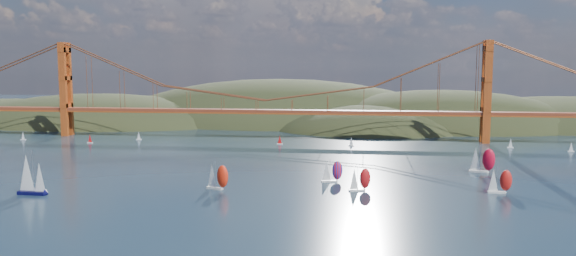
{
  "coord_description": "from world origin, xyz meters",
  "views": [
    {
      "loc": [
        54.23,
        -131.97,
        41.93
      ],
      "look_at": [
        24.7,
        90.0,
        16.68
      ],
      "focal_mm": 35.0,
      "sensor_mm": 36.0,
      "label": 1
    }
  ],
  "objects_px": {
    "racer_1": "(359,179)",
    "racer_2": "(499,181)",
    "racer_0": "(217,176)",
    "sloop_navy": "(30,175)",
    "racer_rwb": "(332,171)",
    "racer_3": "(482,160)"
  },
  "relations": [
    {
      "from": "racer_1",
      "to": "racer_2",
      "type": "height_order",
      "value": "racer_2"
    },
    {
      "from": "sloop_navy",
      "to": "racer_rwb",
      "type": "xyz_separation_m",
      "value": [
        95.79,
        32.3,
        -2.35
      ]
    },
    {
      "from": "sloop_navy",
      "to": "racer_1",
      "type": "relative_size",
      "value": 1.7
    },
    {
      "from": "racer_2",
      "to": "racer_rwb",
      "type": "xyz_separation_m",
      "value": [
        -55.47,
        10.36,
        -0.09
      ]
    },
    {
      "from": "racer_0",
      "to": "racer_1",
      "type": "xyz_separation_m",
      "value": [
        47.69,
        4.01,
        -0.49
      ]
    },
    {
      "from": "racer_2",
      "to": "racer_0",
      "type": "bearing_deg",
      "value": -176.47
    },
    {
      "from": "sloop_navy",
      "to": "racer_2",
      "type": "height_order",
      "value": "sloop_navy"
    },
    {
      "from": "racer_2",
      "to": "racer_rwb",
      "type": "distance_m",
      "value": 56.43
    },
    {
      "from": "racer_0",
      "to": "racer_rwb",
      "type": "xyz_separation_m",
      "value": [
        37.74,
        17.17,
        -0.46
      ]
    },
    {
      "from": "sloop_navy",
      "to": "racer_0",
      "type": "xyz_separation_m",
      "value": [
        58.06,
        15.13,
        -1.89
      ]
    },
    {
      "from": "racer_0",
      "to": "racer_rwb",
      "type": "height_order",
      "value": "racer_0"
    },
    {
      "from": "sloop_navy",
      "to": "racer_rwb",
      "type": "distance_m",
      "value": 101.12
    },
    {
      "from": "racer_0",
      "to": "racer_rwb",
      "type": "relative_size",
      "value": 1.11
    },
    {
      "from": "racer_0",
      "to": "racer_rwb",
      "type": "distance_m",
      "value": 41.46
    },
    {
      "from": "racer_0",
      "to": "racer_3",
      "type": "xyz_separation_m",
      "value": [
        94.83,
        42.7,
        0.6
      ]
    },
    {
      "from": "racer_2",
      "to": "racer_3",
      "type": "xyz_separation_m",
      "value": [
        1.63,
        35.89,
        0.96
      ]
    },
    {
      "from": "sloop_navy",
      "to": "racer_rwb",
      "type": "bearing_deg",
      "value": 19.66
    },
    {
      "from": "racer_rwb",
      "to": "racer_0",
      "type": "bearing_deg",
      "value": -166.91
    },
    {
      "from": "sloop_navy",
      "to": "racer_0",
      "type": "bearing_deg",
      "value": 15.63
    },
    {
      "from": "racer_1",
      "to": "racer_3",
      "type": "distance_m",
      "value": 61.0
    },
    {
      "from": "racer_0",
      "to": "racer_1",
      "type": "relative_size",
      "value": 1.12
    },
    {
      "from": "racer_2",
      "to": "racer_1",
      "type": "bearing_deg",
      "value": -177.12
    }
  ]
}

